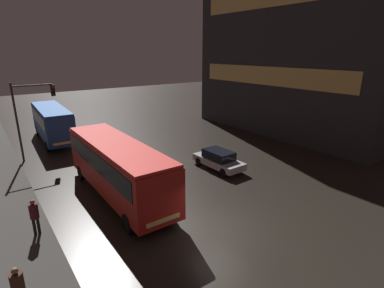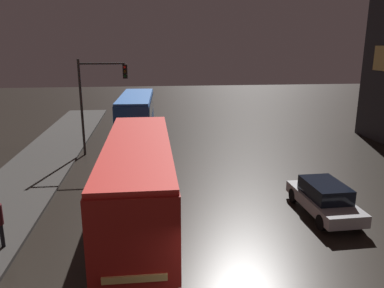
% 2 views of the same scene
% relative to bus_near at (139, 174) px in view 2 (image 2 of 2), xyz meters
% --- Properties ---
extents(sidewalk_left, '(4.00, 48.00, 0.15)m').
position_rel_bus_near_xyz_m(sidewalk_left, '(-6.25, 3.75, -2.04)').
color(sidewalk_left, '#3D3A38').
rests_on(sidewalk_left, ground).
extents(bus_near, '(2.68, 10.75, 3.44)m').
position_rel_bus_near_xyz_m(bus_near, '(0.00, 0.00, 0.00)').
color(bus_near, '#AD1E19').
rests_on(bus_near, ground).
extents(bus_far, '(2.82, 9.45, 3.36)m').
position_rel_bus_near_xyz_m(bus_far, '(-0.51, 15.00, -0.05)').
color(bus_far, '#194793').
rests_on(bus_far, ground).
extents(car_taxi, '(1.85, 4.25, 1.43)m').
position_rel_bus_near_xyz_m(car_taxi, '(7.89, -0.14, -1.38)').
color(car_taxi, '#B7B7BC').
rests_on(car_taxi, ground).
extents(traffic_light_main, '(3.13, 0.35, 6.28)m').
position_rel_bus_near_xyz_m(traffic_light_main, '(-2.83, 10.40, 2.12)').
color(traffic_light_main, '#2D2D2D').
rests_on(traffic_light_main, ground).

